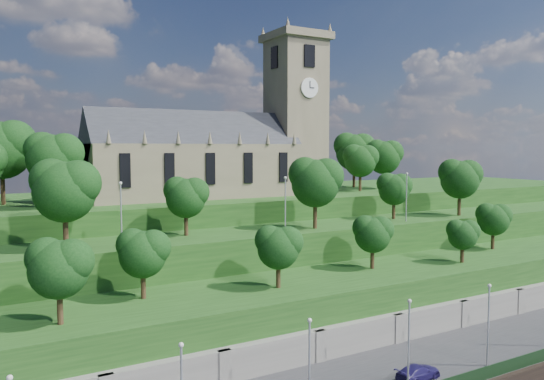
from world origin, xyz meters
TOP-DOWN VIEW (x-y plane):
  - retaining_wall at (0.00, 11.97)m, footprint 160.00×2.10m
  - embankment_lower at (0.00, 18.00)m, footprint 160.00×12.00m
  - embankment_upper at (0.00, 29.00)m, footprint 160.00×10.00m
  - hilltop at (0.00, 50.00)m, footprint 160.00×32.00m
  - church at (0.79, 45.98)m, footprint 38.60×12.35m
  - trees_lower at (-2.12, 18.07)m, footprint 63.61×8.68m
  - trees_upper at (2.55, 27.85)m, footprint 63.86×8.48m
  - trees_hilltop at (-2.75, 45.29)m, footprint 70.91×16.61m
  - lamp_posts_promenade at (-2.00, 2.50)m, footprint 60.36×0.36m
  - lamp_posts_upper at (-0.00, 26.00)m, footprint 40.36×0.36m
  - car_right at (0.22, 3.54)m, footprint 4.77×2.32m

SIDE VIEW (x-z plane):
  - retaining_wall at x=0.00m, z-range 0.00..5.00m
  - car_right at x=0.22m, z-range 2.00..3.34m
  - embankment_lower at x=0.00m, z-range 0.00..8.00m
  - embankment_upper at x=0.00m, z-range 0.00..12.00m
  - lamp_posts_promenade at x=-2.00m, z-range 2.61..10.47m
  - hilltop at x=0.00m, z-range 0.00..15.00m
  - trees_lower at x=-2.12m, z-range 8.90..16.10m
  - lamp_posts_upper at x=0.00m, z-range 12.59..19.55m
  - trees_upper at x=2.55m, z-range 13.21..22.58m
  - trees_hilltop at x=-2.75m, z-range 16.04..27.29m
  - church at x=0.79m, z-range 8.72..36.32m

